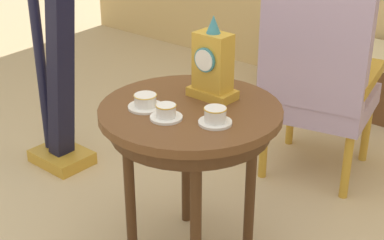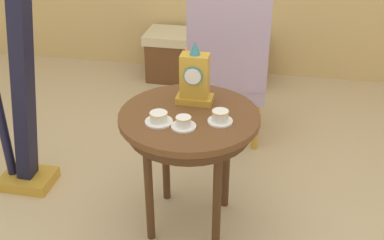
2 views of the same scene
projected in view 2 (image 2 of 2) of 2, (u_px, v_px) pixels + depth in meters
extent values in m
plane|color=tan|center=(177.00, 219.00, 2.72)|extent=(10.00, 10.00, 0.00)
cylinder|color=brown|center=(189.00, 117.00, 2.39)|extent=(0.72, 0.72, 0.03)
cylinder|color=#482B16|center=(189.00, 126.00, 2.41)|extent=(0.63, 0.63, 0.07)
cylinder|color=#482B16|center=(226.00, 159.00, 2.68)|extent=(0.04, 0.04, 0.66)
cylinder|color=#482B16|center=(166.00, 152.00, 2.74)|extent=(0.04, 0.04, 0.66)
cylinder|color=#482B16|center=(149.00, 189.00, 2.43)|extent=(0.04, 0.04, 0.66)
cylinder|color=#482B16|center=(217.00, 197.00, 2.37)|extent=(0.04, 0.04, 0.66)
cylinder|color=white|center=(159.00, 122.00, 2.30)|extent=(0.14, 0.14, 0.01)
cylinder|color=white|center=(159.00, 117.00, 2.28)|extent=(0.08, 0.08, 0.05)
torus|color=gold|center=(159.00, 113.00, 2.27)|extent=(0.09, 0.09, 0.00)
cylinder|color=white|center=(184.00, 126.00, 2.26)|extent=(0.12, 0.12, 0.01)
cylinder|color=white|center=(183.00, 121.00, 2.24)|extent=(0.07, 0.07, 0.05)
torus|color=gold|center=(183.00, 117.00, 2.23)|extent=(0.08, 0.08, 0.00)
cylinder|color=white|center=(220.00, 121.00, 2.30)|extent=(0.12, 0.12, 0.01)
cylinder|color=white|center=(220.00, 116.00, 2.29)|extent=(0.08, 0.08, 0.05)
torus|color=gold|center=(220.00, 111.00, 2.27)|extent=(0.08, 0.08, 0.00)
cube|color=gold|center=(195.00, 99.00, 2.48)|extent=(0.19, 0.11, 0.04)
cube|color=gold|center=(195.00, 76.00, 2.42)|extent=(0.14, 0.09, 0.23)
cylinder|color=teal|center=(193.00, 76.00, 2.36)|extent=(0.10, 0.01, 0.10)
cylinder|color=white|center=(193.00, 77.00, 2.36)|extent=(0.08, 0.00, 0.08)
cone|color=teal|center=(195.00, 48.00, 2.35)|extent=(0.06, 0.06, 0.07)
cube|color=#B299B7|center=(223.00, 84.00, 3.37)|extent=(0.62, 0.62, 0.11)
cube|color=#B299B7|center=(227.00, 45.00, 3.00)|extent=(0.53, 0.20, 0.64)
cube|color=gold|center=(256.00, 62.00, 3.30)|extent=(0.17, 0.47, 0.06)
cube|color=gold|center=(191.00, 63.00, 3.29)|extent=(0.17, 0.47, 0.06)
cylinder|color=gold|center=(248.00, 99.00, 3.68)|extent=(0.04, 0.04, 0.35)
cylinder|color=gold|center=(191.00, 99.00, 3.67)|extent=(0.04, 0.04, 0.35)
cylinder|color=gold|center=(256.00, 127.00, 3.30)|extent=(0.04, 0.04, 0.35)
cylinder|color=gold|center=(193.00, 128.00, 3.29)|extent=(0.04, 0.04, 0.35)
cube|color=gold|center=(28.00, 179.00, 3.00)|extent=(0.32, 0.24, 0.07)
cube|color=black|center=(22.00, 71.00, 2.62)|extent=(0.28, 0.11, 1.44)
cube|color=beige|center=(205.00, 38.00, 4.23)|extent=(1.07, 0.40, 0.08)
cube|color=brown|center=(205.00, 61.00, 4.34)|extent=(1.03, 0.38, 0.36)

